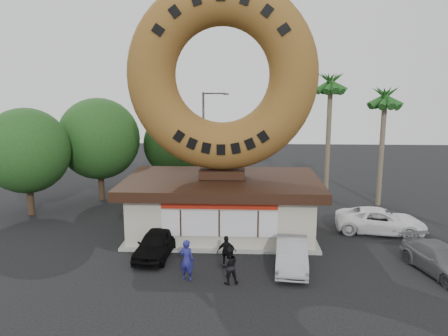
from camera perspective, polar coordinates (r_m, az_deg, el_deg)
ground at (r=20.55m, az=-1.11°, el=-13.92°), size 90.00×90.00×0.00m
donut_shop at (r=25.56m, az=-0.23°, el=-4.66°), size 11.20×7.20×3.80m
giant_donut at (r=24.64m, az=-0.25°, el=12.02°), size 10.60×2.70×10.60m
tree_west at (r=33.62m, az=-16.03°, el=3.69°), size 6.00×6.00×7.65m
tree_mid at (r=34.33m, az=-6.16°, el=3.14°), size 5.20×5.20×6.63m
tree_far at (r=31.37m, az=-24.40°, el=2.06°), size 5.60×5.60×7.14m
palm_near at (r=33.20m, az=13.75°, el=10.24°), size 2.60×2.60×9.75m
palm_far at (r=32.62m, az=20.28°, el=8.24°), size 2.60×2.60×8.75m
street_lamp at (r=34.99m, az=-2.44°, el=4.11°), size 2.11×0.20×8.00m
person_left at (r=19.90m, az=-4.90°, el=-11.86°), size 0.79×0.63×1.88m
person_center at (r=19.52m, az=0.69°, el=-12.61°), size 0.93×0.79×1.68m
person_right at (r=21.12m, az=0.34°, el=-10.89°), size 0.94×0.43×1.57m
car_black at (r=22.70m, az=-8.87°, el=-9.73°), size 1.99×4.11×1.35m
car_silver at (r=21.36m, az=8.84°, el=-11.05°), size 1.85×4.31×1.38m
car_grey at (r=22.88m, az=26.50°, el=-10.68°), size 2.91×4.85×1.31m
car_white at (r=27.44m, az=19.72°, el=-6.51°), size 5.50×3.27×1.43m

